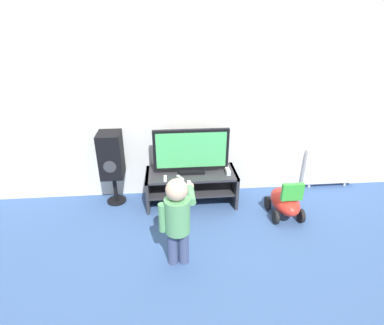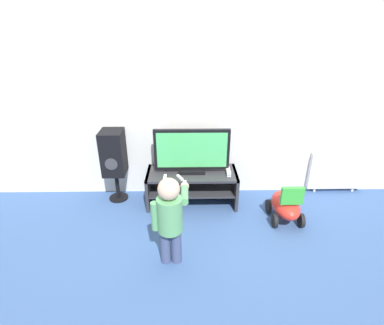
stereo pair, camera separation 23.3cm
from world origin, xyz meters
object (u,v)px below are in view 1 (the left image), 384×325
at_px(child, 178,215).
at_px(ride_on_toy, 285,201).
at_px(game_console, 227,170).
at_px(radiator, 330,166).
at_px(television, 191,152).
at_px(remote_primary, 165,178).
at_px(remote_secondary, 180,178).
at_px(speaker_tower, 111,157).

xyz_separation_m(child, ride_on_toy, (1.31, 0.65, -0.35)).
bearing_deg(game_console, radiator, 10.66).
bearing_deg(television, game_console, -7.58).
xyz_separation_m(remote_primary, ride_on_toy, (1.42, -0.24, -0.25)).
xyz_separation_m(television, ride_on_toy, (1.09, -0.41, -0.51)).
bearing_deg(ride_on_toy, television, 159.42).
distance_m(television, remote_primary, 0.45).
bearing_deg(radiator, child, -149.42).
relative_size(ride_on_toy, radiator, 0.71).
height_order(remote_secondary, child, child).
height_order(remote_primary, ride_on_toy, ride_on_toy).
bearing_deg(game_console, television, 172.42).
relative_size(television, radiator, 1.21).
distance_m(game_console, remote_primary, 0.78).
bearing_deg(child, remote_primary, 96.97).
relative_size(game_console, ride_on_toy, 0.36).
xyz_separation_m(television, remote_secondary, (-0.15, -0.18, -0.26)).
height_order(speaker_tower, radiator, speaker_tower).
height_order(child, radiator, child).
xyz_separation_m(game_console, speaker_tower, (-1.42, 0.15, 0.18)).
height_order(television, radiator, television).
distance_m(remote_secondary, speaker_tower, 0.89).
distance_m(child, radiator, 2.54).
relative_size(television, remote_primary, 7.01).
height_order(television, child, television).
xyz_separation_m(remote_primary, remote_secondary, (0.18, -0.00, 0.00)).
relative_size(child, speaker_tower, 0.97).
height_order(child, speaker_tower, speaker_tower).
distance_m(game_console, speaker_tower, 1.44).
xyz_separation_m(game_console, ride_on_toy, (0.64, -0.35, -0.27)).
bearing_deg(remote_primary, speaker_tower, 158.17).
relative_size(remote_primary, child, 0.14).
bearing_deg(game_console, speaker_tower, 174.07).
bearing_deg(speaker_tower, television, -5.17).
xyz_separation_m(television, game_console, (0.45, -0.06, -0.25)).
xyz_separation_m(television, speaker_tower, (-0.97, 0.09, -0.07)).
bearing_deg(remote_primary, ride_on_toy, -9.54).
bearing_deg(speaker_tower, game_console, -5.93).
xyz_separation_m(remote_secondary, speaker_tower, (-0.83, 0.26, 0.19)).
relative_size(game_console, remote_primary, 1.48).
xyz_separation_m(remote_secondary, radiator, (2.11, 0.40, -0.13)).
distance_m(ride_on_toy, radiator, 1.09).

